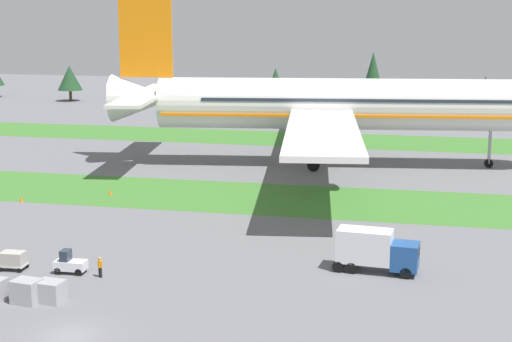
{
  "coord_description": "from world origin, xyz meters",
  "views": [
    {
      "loc": [
        22.65,
        -44.99,
        21.33
      ],
      "look_at": [
        4.67,
        37.22,
        4.0
      ],
      "focal_mm": 54.59,
      "sensor_mm": 36.0,
      "label": 1
    }
  ],
  "objects_px": {
    "airliner": "(333,104)",
    "ground_crew_marshaller": "(100,266)",
    "taxiway_marker_0": "(110,192)",
    "uld_container_0": "(27,291)",
    "uld_container_2": "(50,291)",
    "baggage_tug": "(70,264)",
    "cargo_dolly_lead": "(13,259)",
    "taxiway_marker_1": "(21,199)",
    "catering_truck": "(376,249)"
  },
  "relations": [
    {
      "from": "uld_container_0",
      "to": "uld_container_2",
      "type": "relative_size",
      "value": 1.0
    },
    {
      "from": "taxiway_marker_1",
      "to": "taxiway_marker_0",
      "type": "bearing_deg",
      "value": 32.83
    },
    {
      "from": "ground_crew_marshaller",
      "to": "uld_container_0",
      "type": "xyz_separation_m",
      "value": [
        -3.06,
        -6.43,
        -0.06
      ]
    },
    {
      "from": "uld_container_2",
      "to": "catering_truck",
      "type": "bearing_deg",
      "value": 27.42
    },
    {
      "from": "cargo_dolly_lead",
      "to": "airliner",
      "type": "bearing_deg",
      "value": 155.31
    },
    {
      "from": "catering_truck",
      "to": "taxiway_marker_1",
      "type": "xyz_separation_m",
      "value": [
        -41.02,
        15.83,
        -1.6
      ]
    },
    {
      "from": "baggage_tug",
      "to": "ground_crew_marshaller",
      "type": "xyz_separation_m",
      "value": [
        2.9,
        -0.46,
        0.13
      ]
    },
    {
      "from": "taxiway_marker_0",
      "to": "baggage_tug",
      "type": "bearing_deg",
      "value": -73.98
    },
    {
      "from": "baggage_tug",
      "to": "cargo_dolly_lead",
      "type": "bearing_deg",
      "value": -90.0
    },
    {
      "from": "uld_container_2",
      "to": "taxiway_marker_0",
      "type": "relative_size",
      "value": 3.09
    },
    {
      "from": "baggage_tug",
      "to": "cargo_dolly_lead",
      "type": "height_order",
      "value": "baggage_tug"
    },
    {
      "from": "airliner",
      "to": "uld_container_2",
      "type": "relative_size",
      "value": 38.36
    },
    {
      "from": "cargo_dolly_lead",
      "to": "ground_crew_marshaller",
      "type": "relative_size",
      "value": 1.3
    },
    {
      "from": "baggage_tug",
      "to": "taxiway_marker_0",
      "type": "bearing_deg",
      "value": -166.51
    },
    {
      "from": "uld_container_2",
      "to": "taxiway_marker_0",
      "type": "xyz_separation_m",
      "value": [
        -9.25,
        33.39,
        -0.49
      ]
    },
    {
      "from": "airliner",
      "to": "catering_truck",
      "type": "height_order",
      "value": "airliner"
    },
    {
      "from": "uld_container_0",
      "to": "uld_container_2",
      "type": "xyz_separation_m",
      "value": [
        1.65,
        0.53,
        -0.08
      ]
    },
    {
      "from": "ground_crew_marshaller",
      "to": "uld_container_0",
      "type": "bearing_deg",
      "value": -80.51
    },
    {
      "from": "airliner",
      "to": "cargo_dolly_lead",
      "type": "distance_m",
      "value": 55.38
    },
    {
      "from": "uld_container_2",
      "to": "taxiway_marker_0",
      "type": "height_order",
      "value": "uld_container_2"
    },
    {
      "from": "ground_crew_marshaller",
      "to": "cargo_dolly_lead",
      "type": "bearing_deg",
      "value": -146.79
    },
    {
      "from": "cargo_dolly_lead",
      "to": "catering_truck",
      "type": "bearing_deg",
      "value": 98.72
    },
    {
      "from": "catering_truck",
      "to": "uld_container_2",
      "type": "bearing_deg",
      "value": -57.86
    },
    {
      "from": "uld_container_2",
      "to": "taxiway_marker_1",
      "type": "bearing_deg",
      "value": 122.51
    },
    {
      "from": "uld_container_0",
      "to": "taxiway_marker_0",
      "type": "height_order",
      "value": "uld_container_0"
    },
    {
      "from": "uld_container_2",
      "to": "taxiway_marker_1",
      "type": "relative_size",
      "value": 2.87
    },
    {
      "from": "baggage_tug",
      "to": "taxiway_marker_1",
      "type": "xyz_separation_m",
      "value": [
        -16.28,
        21.53,
        -0.47
      ]
    },
    {
      "from": "airliner",
      "to": "uld_container_0",
      "type": "distance_m",
      "value": 60.09
    },
    {
      "from": "taxiway_marker_1",
      "to": "catering_truck",
      "type": "bearing_deg",
      "value": -21.1
    },
    {
      "from": "taxiway_marker_1",
      "to": "baggage_tug",
      "type": "bearing_deg",
      "value": -52.9
    },
    {
      "from": "cargo_dolly_lead",
      "to": "uld_container_0",
      "type": "relative_size",
      "value": 1.13
    },
    {
      "from": "ground_crew_marshaller",
      "to": "taxiway_marker_1",
      "type": "distance_m",
      "value": 29.19
    },
    {
      "from": "ground_crew_marshaller",
      "to": "taxiway_marker_1",
      "type": "height_order",
      "value": "ground_crew_marshaller"
    },
    {
      "from": "catering_truck",
      "to": "taxiway_marker_0",
      "type": "height_order",
      "value": "catering_truck"
    },
    {
      "from": "taxiway_marker_0",
      "to": "airliner",
      "type": "bearing_deg",
      "value": 45.13
    },
    {
      "from": "airliner",
      "to": "baggage_tug",
      "type": "bearing_deg",
      "value": -25.16
    },
    {
      "from": "ground_crew_marshaller",
      "to": "uld_container_0",
      "type": "distance_m",
      "value": 7.12
    },
    {
      "from": "uld_container_2",
      "to": "baggage_tug",
      "type": "bearing_deg",
      "value": 103.2
    },
    {
      "from": "cargo_dolly_lead",
      "to": "taxiway_marker_1",
      "type": "height_order",
      "value": "cargo_dolly_lead"
    },
    {
      "from": "uld_container_0",
      "to": "uld_container_2",
      "type": "distance_m",
      "value": 1.73
    },
    {
      "from": "airliner",
      "to": "ground_crew_marshaller",
      "type": "bearing_deg",
      "value": -21.99
    },
    {
      "from": "ground_crew_marshaller",
      "to": "taxiway_marker_0",
      "type": "bearing_deg",
      "value": 146.13
    },
    {
      "from": "cargo_dolly_lead",
      "to": "uld_container_2",
      "type": "xyz_separation_m",
      "value": [
        6.51,
        -6.14,
        -0.11
      ]
    },
    {
      "from": "baggage_tug",
      "to": "taxiway_marker_1",
      "type": "relative_size",
      "value": 3.8
    },
    {
      "from": "uld_container_2",
      "to": "taxiway_marker_0",
      "type": "bearing_deg",
      "value": 105.49
    },
    {
      "from": "baggage_tug",
      "to": "uld_container_0",
      "type": "relative_size",
      "value": 1.33
    },
    {
      "from": "cargo_dolly_lead",
      "to": "uld_container_2",
      "type": "distance_m",
      "value": 8.95
    },
    {
      "from": "catering_truck",
      "to": "uld_container_0",
      "type": "xyz_separation_m",
      "value": [
        -24.89,
        -12.59,
        -1.06
      ]
    },
    {
      "from": "taxiway_marker_1",
      "to": "ground_crew_marshaller",
      "type": "bearing_deg",
      "value": -48.9
    },
    {
      "from": "baggage_tug",
      "to": "catering_truck",
      "type": "bearing_deg",
      "value": 100.45
    }
  ]
}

